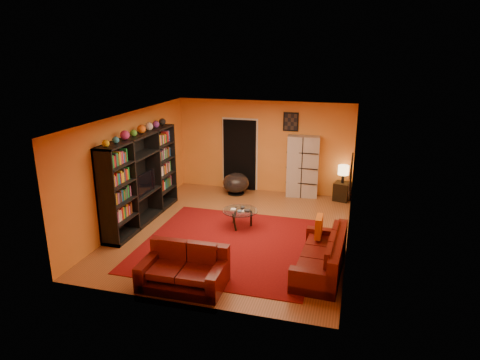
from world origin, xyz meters
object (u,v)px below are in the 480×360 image
(loveseat, at_px, (185,269))
(sofa, at_px, (325,257))
(side_table, at_px, (342,191))
(coffee_table, at_px, (240,212))
(bowl_chair, at_px, (236,183))
(table_lamp, at_px, (343,171))
(storage_cabinet, at_px, (303,167))
(tv, at_px, (142,183))
(entertainment_unit, at_px, (141,179))

(loveseat, bearing_deg, sofa, -65.35)
(side_table, bearing_deg, coffee_table, -130.95)
(loveseat, bearing_deg, bowl_chair, 4.66)
(bowl_chair, distance_m, table_lamp, 2.98)
(sofa, height_order, storage_cabinet, storage_cabinet)
(side_table, bearing_deg, sofa, -91.67)
(sofa, bearing_deg, loveseat, -151.90)
(storage_cabinet, bearing_deg, table_lamp, -8.27)
(tv, relative_size, loveseat, 0.59)
(entertainment_unit, distance_m, sofa, 4.66)
(entertainment_unit, distance_m, side_table, 5.36)
(coffee_table, bearing_deg, sofa, -36.92)
(entertainment_unit, height_order, table_lamp, entertainment_unit)
(storage_cabinet, distance_m, bowl_chair, 1.93)
(entertainment_unit, bearing_deg, sofa, -16.50)
(sofa, height_order, table_lamp, table_lamp)
(table_lamp, bearing_deg, entertainment_unit, -148.71)
(side_table, bearing_deg, loveseat, -115.31)
(tv, xyz_separation_m, table_lamp, (4.47, 2.82, -0.13))
(sofa, distance_m, storage_cabinet, 4.26)
(bowl_chair, bearing_deg, side_table, 5.40)
(entertainment_unit, relative_size, side_table, 6.00)
(sofa, bearing_deg, tv, 166.66)
(coffee_table, distance_m, table_lamp, 3.35)
(side_table, relative_size, table_lamp, 1.04)
(tv, bearing_deg, bowl_chair, -31.41)
(sofa, xyz_separation_m, side_table, (0.12, 4.06, -0.04))
(entertainment_unit, distance_m, loveseat, 3.28)
(tv, xyz_separation_m, side_table, (4.47, 2.82, -0.72))
(entertainment_unit, bearing_deg, table_lamp, 31.29)
(table_lamp, bearing_deg, loveseat, -115.31)
(loveseat, bearing_deg, coffee_table, -6.66)
(coffee_table, distance_m, storage_cabinet, 2.82)
(storage_cabinet, height_order, bowl_chair, storage_cabinet)
(coffee_table, distance_m, bowl_chair, 2.35)
(tv, distance_m, table_lamp, 5.29)
(storage_cabinet, bearing_deg, loveseat, -110.10)
(coffee_table, xyz_separation_m, side_table, (2.18, 2.51, -0.12))
(storage_cabinet, bearing_deg, entertainment_unit, -146.40)
(entertainment_unit, height_order, side_table, entertainment_unit)
(table_lamp, bearing_deg, sofa, -91.67)
(entertainment_unit, xyz_separation_m, tv, (0.05, -0.07, -0.08))
(tv, xyz_separation_m, sofa, (4.36, -1.24, -0.68))
(storage_cabinet, height_order, table_lamp, storage_cabinet)
(sofa, xyz_separation_m, storage_cabinet, (-0.98, 4.11, 0.57))
(entertainment_unit, xyz_separation_m, table_lamp, (4.53, 2.75, -0.21))
(loveseat, bearing_deg, storage_cabinet, -15.36)
(tv, relative_size, bowl_chair, 1.17)
(bowl_chair, height_order, side_table, bowl_chair)
(tv, bearing_deg, sofa, -105.85)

